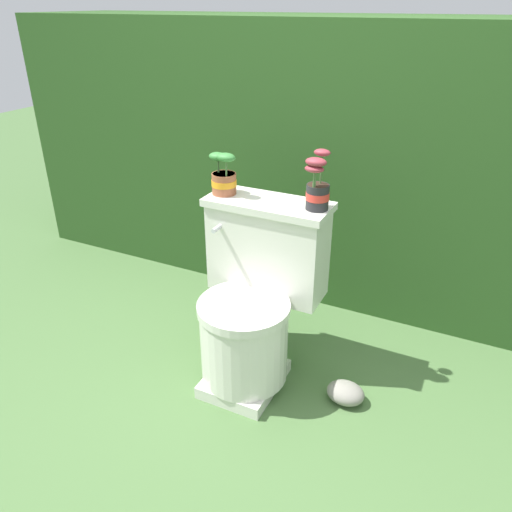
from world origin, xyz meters
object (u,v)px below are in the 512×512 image
object	(u,v)px
potted_plant_left	(224,178)
toilet	(254,302)
garden_stone	(345,393)
potted_plant_midleft	(317,188)

from	to	relation	value
potted_plant_left	toilet	bearing A→B (deg)	-31.18
garden_stone	potted_plant_left	bearing A→B (deg)	168.36
toilet	potted_plant_midleft	bearing A→B (deg)	31.36
garden_stone	potted_plant_midleft	bearing A→B (deg)	148.87
toilet	potted_plant_midleft	world-z (taller)	potted_plant_midleft
toilet	garden_stone	size ratio (longest dim) A/B	4.91
potted_plant_left	potted_plant_midleft	size ratio (longest dim) A/B	0.79
potted_plant_midleft	toilet	bearing A→B (deg)	-148.64
toilet	garden_stone	xyz separation A→B (m)	(0.43, -0.01, -0.33)
garden_stone	toilet	bearing A→B (deg)	178.96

